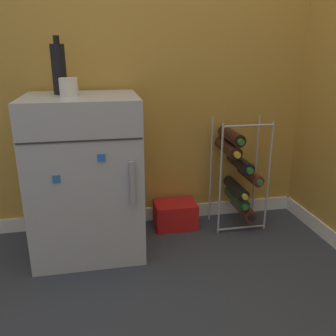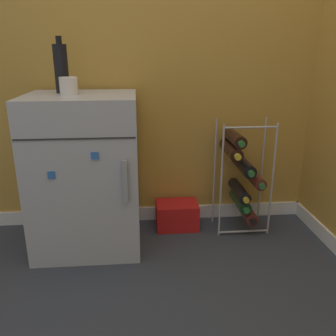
% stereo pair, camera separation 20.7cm
% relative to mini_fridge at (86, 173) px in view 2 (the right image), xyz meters
% --- Properties ---
extents(ground_plane, '(14.00, 14.00, 0.00)m').
position_rel_mini_fridge_xyz_m(ground_plane, '(0.55, -0.42, -0.43)').
color(ground_plane, '#333842').
extents(wall_back, '(6.69, 0.07, 2.50)m').
position_rel_mini_fridge_xyz_m(wall_back, '(0.55, 0.31, 0.80)').
color(wall_back, '#BC8C38').
rests_on(wall_back, ground_plane).
extents(mini_fridge, '(0.58, 0.52, 0.87)m').
position_rel_mini_fridge_xyz_m(mini_fridge, '(0.00, 0.00, 0.00)').
color(mini_fridge, '#B7BABF').
rests_on(mini_fridge, ground_plane).
extents(wine_rack, '(0.32, 0.31, 0.69)m').
position_rel_mini_fridge_xyz_m(wine_rack, '(0.92, 0.10, -0.08)').
color(wine_rack, '#B2B2B7').
rests_on(wine_rack, ground_plane).
extents(soda_box, '(0.26, 0.19, 0.17)m').
position_rel_mini_fridge_xyz_m(soda_box, '(0.53, 0.15, -0.35)').
color(soda_box, red).
rests_on(soda_box, ground_plane).
extents(fridge_top_cup, '(0.09, 0.09, 0.09)m').
position_rel_mini_fridge_xyz_m(fridge_top_cup, '(-0.05, -0.01, 0.48)').
color(fridge_top_cup, silver).
rests_on(fridge_top_cup, mini_fridge).
extents(fridge_top_bottle, '(0.07, 0.07, 0.29)m').
position_rel_mini_fridge_xyz_m(fridge_top_bottle, '(-0.10, 0.08, 0.56)').
color(fridge_top_bottle, black).
rests_on(fridge_top_bottle, mini_fridge).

